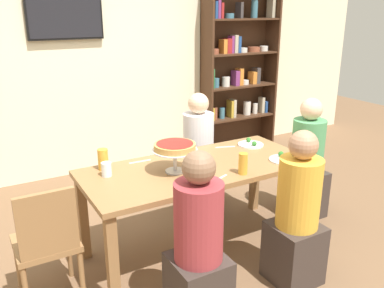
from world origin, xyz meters
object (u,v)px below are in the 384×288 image
at_px(television, 65,17).
at_px(salad_plate_near_diner, 284,159).
at_px(water_glass_clear_near, 106,169).
at_px(cutlery_knife_far, 140,162).
at_px(diner_head_east, 306,167).
at_px(bookshelf, 238,68).
at_px(salad_plate_far_diner, 251,144).
at_px(chair_head_west, 47,241).
at_px(beer_glass_amber_tall, 243,164).
at_px(cutlery_knife_near, 185,153).
at_px(cutlery_fork_near, 220,179).
at_px(beer_glass_amber_short, 103,159).
at_px(diner_near_left, 198,252).
at_px(dining_table, 198,176).
at_px(diner_far_right, 198,158).
at_px(diner_near_right, 297,220).
at_px(cutlery_fork_far, 225,147).
at_px(deep_dish_pizza_stand, 175,148).

xyz_separation_m(television, salad_plate_near_diner, (1.09, -2.35, -1.06)).
relative_size(water_glass_clear_near, cutlery_knife_far, 0.58).
relative_size(diner_head_east, water_glass_clear_near, 11.03).
distance_m(bookshelf, salad_plate_near_diner, 2.56).
distance_m(diner_head_east, salad_plate_far_diner, 0.61).
xyz_separation_m(chair_head_west, water_glass_clear_near, (0.50, 0.25, 0.31)).
relative_size(television, beer_glass_amber_tall, 5.06).
bearing_deg(cutlery_knife_near, cutlery_fork_near, 72.30).
xyz_separation_m(television, water_glass_clear_near, (-0.26, -1.95, -1.03)).
xyz_separation_m(beer_glass_amber_short, water_glass_clear_near, (-0.02, -0.14, -0.03)).
relative_size(diner_near_left, salad_plate_near_diner, 4.79).
relative_size(salad_plate_far_diner, cutlery_knife_near, 1.27).
relative_size(dining_table, diner_far_right, 1.58).
bearing_deg(cutlery_knife_near, diner_near_left, 52.17).
bearing_deg(diner_far_right, water_glass_clear_near, -63.42).
distance_m(salad_plate_near_diner, beer_glass_amber_short, 1.43).
bearing_deg(cutlery_fork_near, diner_near_left, -158.80).
xyz_separation_m(diner_near_right, diner_far_right, (0.03, 1.41, 0.00)).
bearing_deg(salad_plate_far_diner, diner_far_right, 114.80).
bearing_deg(water_glass_clear_near, salad_plate_near_diner, -16.53).
bearing_deg(diner_far_right, diner_near_right, -1.15).
bearing_deg(diner_near_left, diner_head_east, -65.98).
bearing_deg(diner_far_right, cutlery_fork_near, -22.55).
xyz_separation_m(beer_glass_amber_short, cutlery_fork_far, (1.10, -0.03, -0.08)).
bearing_deg(beer_glass_amber_short, salad_plate_near_diner, -22.05).
xyz_separation_m(salad_plate_far_diner, cutlery_knife_far, (-1.03, 0.11, -0.01)).
xyz_separation_m(diner_near_right, cutlery_fork_near, (-0.39, 0.40, 0.25)).
xyz_separation_m(cutlery_fork_near, cutlery_knife_near, (0.05, 0.60, 0.00)).
bearing_deg(television, cutlery_fork_near, -79.95).
bearing_deg(diner_head_east, cutlery_fork_far, -18.79).
relative_size(diner_far_right, beer_glass_amber_short, 7.11).
distance_m(bookshelf, water_glass_clear_near, 3.13).
xyz_separation_m(television, deep_dish_pizza_stand, (0.21, -2.13, -0.89)).
distance_m(diner_head_east, beer_glass_amber_tall, 1.08).
bearing_deg(deep_dish_pizza_stand, cutlery_fork_near, -52.30).
xyz_separation_m(beer_glass_amber_short, cutlery_knife_near, (0.72, 0.01, -0.08)).
distance_m(diner_near_left, salad_plate_far_diner, 1.42).
bearing_deg(water_glass_clear_near, television, 82.33).
bearing_deg(dining_table, diner_head_east, 0.54).
xyz_separation_m(television, cutlery_knife_near, (0.48, -1.81, -1.07)).
distance_m(salad_plate_far_diner, cutlery_fork_near, 0.83).
distance_m(salad_plate_near_diner, cutlery_knife_near, 0.82).
height_order(deep_dish_pizza_stand, salad_plate_near_diner, deep_dish_pizza_stand).
height_order(chair_head_west, beer_glass_amber_short, beer_glass_amber_short).
distance_m(diner_head_east, salad_plate_near_diner, 0.64).
distance_m(beer_glass_amber_tall, water_glass_clear_near, 1.00).
xyz_separation_m(salad_plate_far_diner, beer_glass_amber_tall, (-0.46, -0.50, 0.07)).
xyz_separation_m(bookshelf, cutlery_fork_far, (-1.38, -1.75, -0.39)).
height_order(diner_near_right, cutlery_knife_near, diner_near_right).
height_order(beer_glass_amber_short, cutlery_knife_near, beer_glass_amber_short).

